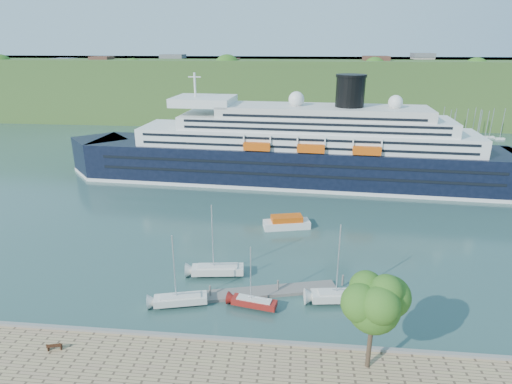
{
  "coord_description": "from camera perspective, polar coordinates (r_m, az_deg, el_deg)",
  "views": [
    {
      "loc": [
        7.75,
        -37.17,
        31.07
      ],
      "look_at": [
        0.83,
        30.0,
        7.03
      ],
      "focal_mm": 30.0,
      "sensor_mm": 36.0,
      "label": 1
    }
  ],
  "objects": [
    {
      "name": "sailboat_extra",
      "position": [
        58.54,
        -5.25,
        -6.83
      ],
      "size": [
        8.12,
        3.19,
        10.2
      ],
      "primitive_type": null,
      "rotation": [
        0.0,
        0.0,
        0.13
      ],
      "color": "silver",
      "rests_on": "ground"
    },
    {
      "name": "promenade_tree",
      "position": [
        43.09,
        15.25,
        -15.96
      ],
      "size": [
        6.65,
        6.65,
        11.01
      ],
      "primitive_type": null,
      "color": "#295616",
      "rests_on": "promenade"
    },
    {
      "name": "ground",
      "position": [
        49.06,
        -4.85,
        -19.78
      ],
      "size": [
        400.0,
        400.0,
        0.0
      ],
      "primitive_type": "plane",
      "color": "#294846",
      "rests_on": "ground"
    },
    {
      "name": "park_bench",
      "position": [
        51.02,
        -25.27,
        -18.03
      ],
      "size": [
        1.62,
        0.97,
        0.97
      ],
      "primitive_type": null,
      "rotation": [
        0.0,
        0.0,
        0.25
      ],
      "color": "#412212",
      "rests_on": "promenade"
    },
    {
      "name": "floating_pontoon",
      "position": [
        56.99,
        0.71,
        -13.19
      ],
      "size": [
        19.74,
        7.3,
        0.44
      ],
      "primitive_type": null,
      "rotation": [
        0.0,
        0.0,
        0.25
      ],
      "color": "slate",
      "rests_on": "ground"
    },
    {
      "name": "sailboat_white_far",
      "position": [
        53.64,
        11.45,
        -9.78
      ],
      "size": [
        8.14,
        3.21,
        10.23
      ],
      "primitive_type": null,
      "rotation": [
        0.0,
        0.0,
        0.13
      ],
      "color": "silver",
      "rests_on": "ground"
    },
    {
      "name": "tender_launch",
      "position": [
        75.02,
        4.11,
        -3.99
      ],
      "size": [
        8.56,
        4.62,
        2.25
      ],
      "primitive_type": null,
      "rotation": [
        0.0,
        0.0,
        0.24
      ],
      "color": "#D34F0C",
      "rests_on": "ground"
    },
    {
      "name": "sailboat_white_near",
      "position": [
        53.14,
        -10.26,
        -10.61
      ],
      "size": [
        7.41,
        3.68,
        9.23
      ],
      "primitive_type": null,
      "rotation": [
        0.0,
        0.0,
        0.25
      ],
      "color": "silver",
      "rests_on": "ground"
    },
    {
      "name": "cruise_ship",
      "position": [
        97.03,
        5.28,
        8.29
      ],
      "size": [
        109.27,
        21.97,
        24.38
      ],
      "primitive_type": null,
      "rotation": [
        0.0,
        0.0,
        -0.06
      ],
      "color": "black",
      "rests_on": "ground"
    },
    {
      "name": "quay_coping",
      "position": [
        48.19,
        -4.93,
        -18.87
      ],
      "size": [
        220.0,
        0.5,
        0.3
      ],
      "primitive_type": "cube",
      "color": "slate",
      "rests_on": "promenade"
    },
    {
      "name": "far_hillside",
      "position": [
        183.33,
        3.53,
        13.59
      ],
      "size": [
        400.0,
        50.0,
        24.0
      ],
      "primitive_type": "cube",
      "color": "#324F1F",
      "rests_on": "ground"
    },
    {
      "name": "sailboat_red",
      "position": [
        52.29,
        -0.26,
        -11.65
      ],
      "size": [
        6.34,
        2.86,
        7.91
      ],
      "primitive_type": null,
      "rotation": [
        0.0,
        0.0,
        -0.2
      ],
      "color": "maroon",
      "rests_on": "ground"
    }
  ]
}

